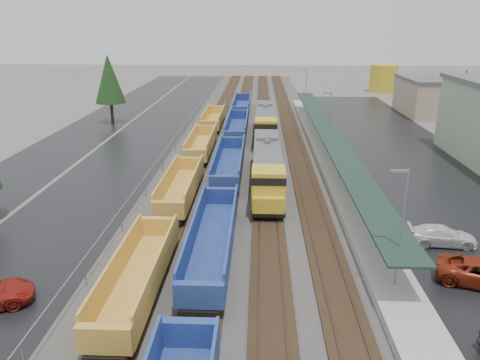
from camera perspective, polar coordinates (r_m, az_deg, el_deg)
The scene contains 16 objects.
ballast_strip at distance 67.03m, azimuth 1.34°, elevation 5.14°, with size 20.00×160.00×0.08m, color #302D2B.
trackbed at distance 67.01m, azimuth 1.34°, elevation 5.24°, with size 14.60×160.00×0.22m.
west_parking_lot at distance 68.95m, azimuth -11.28°, elevation 5.14°, with size 10.00×160.00×0.02m, color black.
west_road at distance 71.95m, azimuth -19.07°, elevation 5.03°, with size 9.00×160.00×0.02m, color black.
east_commuter_lot at distance 60.07m, azimuth 19.59°, elevation 2.40°, with size 16.00×100.00×0.02m, color black.
station_platform at distance 57.78m, azimuth 10.62°, elevation 3.31°, with size 3.00×80.00×8.00m.
chainlink_fence at distance 66.01m, azimuth -7.00°, elevation 6.19°, with size 0.08×160.04×2.02m.
distant_hills at distance 220.77m, azimuth 14.21°, elevation 14.07°, with size 301.00×140.00×25.20m.
tree_west_far at distance 79.41m, azimuth -15.68°, elevation 11.79°, with size 4.84×4.84×11.00m.
tree_east at distance 69.25m, azimuth 25.52°, elevation 9.21°, with size 4.40×4.40×10.00m.
locomotive_lead at distance 45.83m, azimuth 3.34°, elevation 1.57°, with size 2.85×18.75×4.25m.
locomotive_trail at distance 66.19m, azimuth 3.09°, elevation 6.93°, with size 2.85×18.75×4.25m.
well_string_yellow at distance 36.31m, azimuth -9.22°, elevation -5.19°, with size 2.74×93.28×2.43m.
well_string_blue at distance 41.63m, azimuth -2.11°, elevation -1.72°, with size 2.85×108.97×2.53m.
storage_tank at distance 117.83m, azimuth 17.05°, elevation 11.77°, with size 6.30×6.30×6.30m, color gold.
parked_car_east_c at distance 37.98m, azimuth 23.38°, elevation -6.27°, with size 4.95×2.01×1.44m, color silver.
Camera 1 is at (1.15, -5.16, 15.76)m, focal length 35.00 mm.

